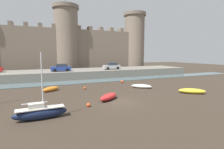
# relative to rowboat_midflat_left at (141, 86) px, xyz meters

# --- Properties ---
(ground_plane) EXTENTS (160.00, 160.00, 0.00)m
(ground_plane) POSITION_rel_rowboat_midflat_left_xyz_m (-6.94, -5.80, -0.33)
(ground_plane) COLOR #382D23
(water_channel) EXTENTS (80.00, 4.50, 0.10)m
(water_channel) POSITION_rel_rowboat_midflat_left_xyz_m (-6.94, 9.92, -0.28)
(water_channel) COLOR slate
(water_channel) RESTS_ON ground
(quay_road) EXTENTS (57.31, 10.00, 1.78)m
(quay_road) POSITION_rel_rowboat_midflat_left_xyz_m (-6.94, 17.17, 0.56)
(quay_road) COLOR slate
(quay_road) RESTS_ON ground
(castle) EXTENTS (52.73, 7.41, 22.17)m
(castle) POSITION_rel_rowboat_midflat_left_xyz_m (-6.94, 28.72, 8.10)
(castle) COLOR #7A6B5B
(castle) RESTS_ON ground
(rowboat_midflat_left) EXTENTS (3.14, 2.98, 0.63)m
(rowboat_midflat_left) POSITION_rel_rowboat_midflat_left_xyz_m (0.00, 0.00, 0.00)
(rowboat_midflat_left) COLOR silver
(rowboat_midflat_left) RESTS_ON ground
(rowboat_foreground_left) EXTENTS (2.89, 2.44, 0.68)m
(rowboat_foreground_left) POSITION_rel_rowboat_midflat_left_xyz_m (-13.55, 3.31, 0.03)
(rowboat_foreground_left) COLOR orange
(rowboat_foreground_left) RESTS_ON ground
(rowboat_foreground_centre) EXTENTS (3.51, 3.17, 0.71)m
(rowboat_foreground_centre) POSITION_rel_rowboat_midflat_left_xyz_m (4.26, -6.13, 0.04)
(rowboat_foreground_centre) COLOR yellow
(rowboat_foreground_centre) RESTS_ON ground
(rowboat_midflat_right) EXTENTS (3.29, 2.80, 0.78)m
(rowboat_midflat_right) POSITION_rel_rowboat_midflat_left_xyz_m (-7.67, -4.66, 0.08)
(rowboat_midflat_right) COLOR red
(rowboat_midflat_right) RESTS_ON ground
(sailboat_midflat_centre) EXTENTS (4.37, 1.20, 5.62)m
(sailboat_midflat_centre) POSITION_rel_rowboat_midflat_left_xyz_m (-15.28, -8.10, 0.27)
(sailboat_midflat_centre) COLOR #141E3D
(sailboat_midflat_centre) RESTS_ON ground
(mooring_buoy_near_channel) EXTENTS (0.49, 0.49, 0.49)m
(mooring_buoy_near_channel) POSITION_rel_rowboat_midflat_left_xyz_m (-0.58, 5.76, -0.09)
(mooring_buoy_near_channel) COLOR #E04C1E
(mooring_buoy_near_channel) RESTS_ON ground
(mooring_buoy_off_centre) EXTENTS (0.38, 0.38, 0.38)m
(mooring_buoy_off_centre) POSITION_rel_rowboat_midflat_left_xyz_m (-8.61, 2.73, -0.14)
(mooring_buoy_off_centre) COLOR #E04C1E
(mooring_buoy_off_centre) RESTS_ON ground
(mooring_buoy_mid_mud) EXTENTS (0.41, 0.41, 0.41)m
(mooring_buoy_mid_mud) POSITION_rel_rowboat_midflat_left_xyz_m (-10.63, -6.35, -0.12)
(mooring_buoy_mid_mud) COLOR #E04C1E
(mooring_buoy_mid_mud) RESTS_ON ground
(car_quay_centre_east) EXTENTS (4.16, 1.99, 1.62)m
(car_quay_centre_east) POSITION_rel_rowboat_midflat_left_xyz_m (-10.54, 15.01, 2.23)
(car_quay_centre_east) COLOR #263F99
(car_quay_centre_east) RESTS_ON quay_road
(car_quay_centre_west) EXTENTS (4.16, 1.99, 1.62)m
(car_quay_centre_west) POSITION_rel_rowboat_midflat_left_xyz_m (1.50, 15.40, 2.23)
(car_quay_centre_west) COLOR #B2B5B7
(car_quay_centre_west) RESTS_ON quay_road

